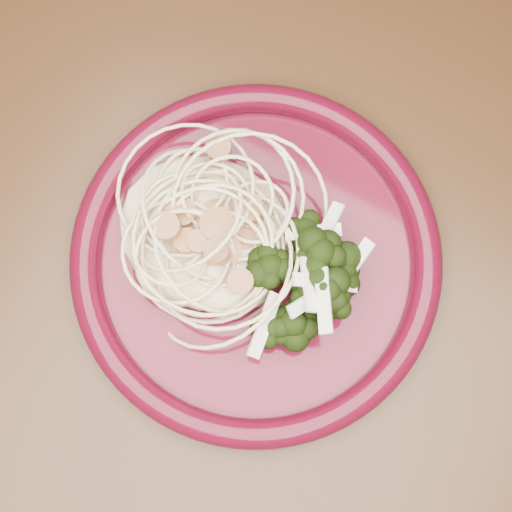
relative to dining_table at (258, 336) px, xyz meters
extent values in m
plane|color=#52341C|center=(0.00, 0.00, -0.65)|extent=(3.50, 3.50, 0.00)
cube|color=#472814|center=(0.00, 0.00, 0.08)|extent=(1.20, 0.80, 0.04)
cylinder|color=#530C1D|center=(-0.03, 0.05, 0.10)|extent=(0.31, 0.31, 0.01)
torus|color=#530619|center=(-0.03, 0.05, 0.11)|extent=(0.32, 0.32, 0.03)
ellipsoid|color=#F8E4B1|center=(-0.08, 0.05, 0.12)|extent=(0.16, 0.14, 0.03)
ellipsoid|color=black|center=(0.03, 0.05, 0.13)|extent=(0.09, 0.15, 0.05)
camera|label=1|loc=(0.03, -0.06, 0.70)|focal=50.00mm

